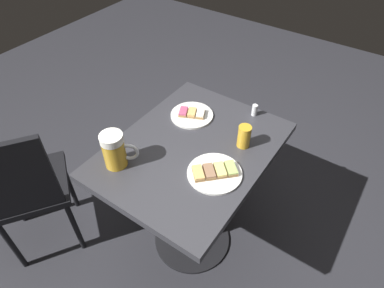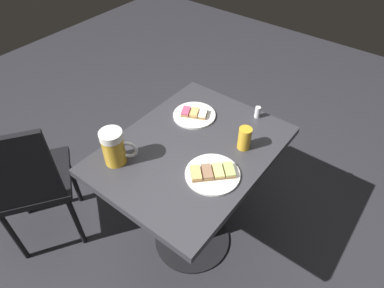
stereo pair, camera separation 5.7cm
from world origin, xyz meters
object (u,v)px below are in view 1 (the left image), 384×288
(cafe_chair, at_px, (25,188))
(plate_far, at_px, (215,172))
(beer_glass_small, at_px, (244,136))
(salt_shaker, at_px, (255,110))
(beer_mug, at_px, (115,150))
(plate_near, at_px, (192,114))

(cafe_chair, bearing_deg, plate_far, -29.02)
(beer_glass_small, xyz_separation_m, salt_shaker, (0.22, 0.06, -0.02))
(beer_mug, height_order, beer_glass_small, beer_mug)
(salt_shaker, distance_m, cafe_chair, 1.18)
(plate_far, bearing_deg, cafe_chair, 116.22)
(plate_near, relative_size, beer_glass_small, 1.96)
(plate_far, distance_m, salt_shaker, 0.44)
(plate_far, height_order, salt_shaker, salt_shaker)
(plate_near, relative_size, beer_mug, 1.29)
(cafe_chair, bearing_deg, beer_mug, -29.28)
(beer_glass_small, height_order, salt_shaker, beer_glass_small)
(plate_near, xyz_separation_m, beer_mug, (-0.44, 0.07, 0.07))
(cafe_chair, bearing_deg, salt_shaker, -7.90)
(plate_near, height_order, cafe_chair, cafe_chair)
(beer_mug, xyz_separation_m, beer_glass_small, (0.40, -0.38, -0.03))
(salt_shaker, bearing_deg, beer_mug, 152.86)
(salt_shaker, bearing_deg, plate_far, -174.07)
(beer_glass_small, xyz_separation_m, cafe_chair, (-0.62, 0.84, -0.31))
(beer_mug, bearing_deg, plate_near, -9.38)
(plate_near, height_order, beer_mug, beer_mug)
(beer_glass_small, bearing_deg, salt_shaker, 14.90)
(plate_far, distance_m, beer_mug, 0.41)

